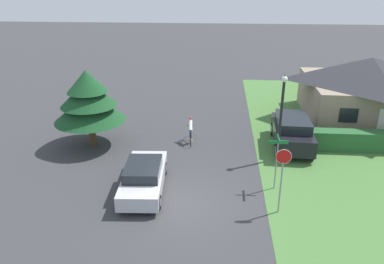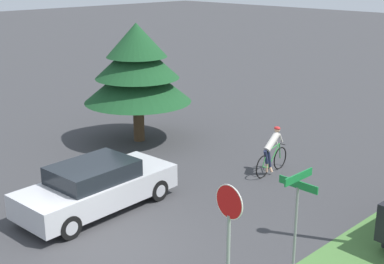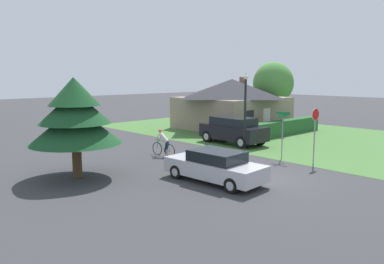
# 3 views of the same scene
# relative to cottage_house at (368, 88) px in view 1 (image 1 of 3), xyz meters

# --- Properties ---
(ground_plane) EXTENTS (140.00, 140.00, 0.00)m
(ground_plane) POSITION_rel_cottage_house_xyz_m (-11.53, -11.81, -2.24)
(ground_plane) COLOR #38383A
(cottage_house) EXTENTS (8.74, 8.26, 4.49)m
(cottage_house) POSITION_rel_cottage_house_xyz_m (0.00, 0.00, 0.00)
(cottage_house) COLOR gray
(cottage_house) RESTS_ON ground
(hedge_row) EXTENTS (10.74, 0.90, 1.16)m
(hedge_row) POSITION_rel_cottage_house_xyz_m (-0.90, -5.42, -1.66)
(hedge_row) COLOR #285B2D
(hedge_row) RESTS_ON ground
(sedan_left_lane) EXTENTS (2.07, 4.65, 1.39)m
(sedan_left_lane) POSITION_rel_cottage_house_xyz_m (-13.52, -10.71, -1.55)
(sedan_left_lane) COLOR #BCBCC1
(sedan_left_lane) RESTS_ON ground
(cyclist) EXTENTS (0.44, 1.82, 1.56)m
(cyclist) POSITION_rel_cottage_house_xyz_m (-11.81, -5.05, -1.50)
(cyclist) COLOR black
(cyclist) RESTS_ON ground
(parked_suv_right) EXTENTS (2.23, 4.74, 1.82)m
(parked_suv_right) POSITION_rel_cottage_house_xyz_m (-5.85, -5.20, -1.29)
(parked_suv_right) COLOR black
(parked_suv_right) RESTS_ON ground
(stop_sign) EXTENTS (0.64, 0.07, 2.95)m
(stop_sign) POSITION_rel_cottage_house_xyz_m (-7.49, -12.06, -0.21)
(stop_sign) COLOR gray
(stop_sign) RESTS_ON ground
(street_lamp) EXTENTS (0.31, 0.31, 4.74)m
(street_lamp) POSITION_rel_cottage_house_xyz_m (-6.89, -7.01, 0.62)
(street_lamp) COLOR black
(street_lamp) RESTS_ON ground
(street_name_sign) EXTENTS (0.90, 0.90, 2.63)m
(street_name_sign) POSITION_rel_cottage_house_xyz_m (-7.42, -10.09, -0.41)
(street_name_sign) COLOR gray
(street_name_sign) RESTS_ON ground
(conifer_tall_near) EXTENTS (4.08, 4.08, 4.54)m
(conifer_tall_near) POSITION_rel_cottage_house_xyz_m (-17.56, -5.93, 0.59)
(conifer_tall_near) COLOR #4C3823
(conifer_tall_near) RESTS_ON ground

